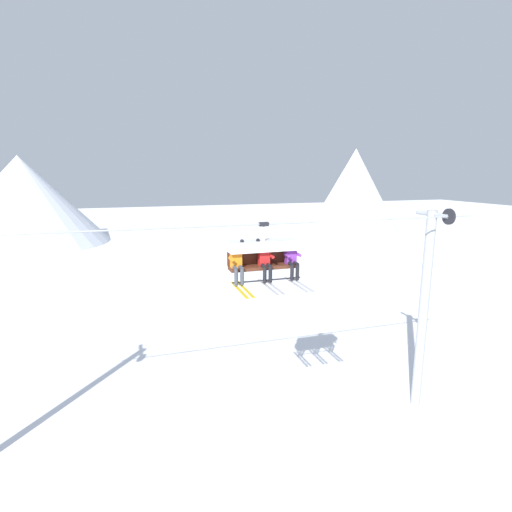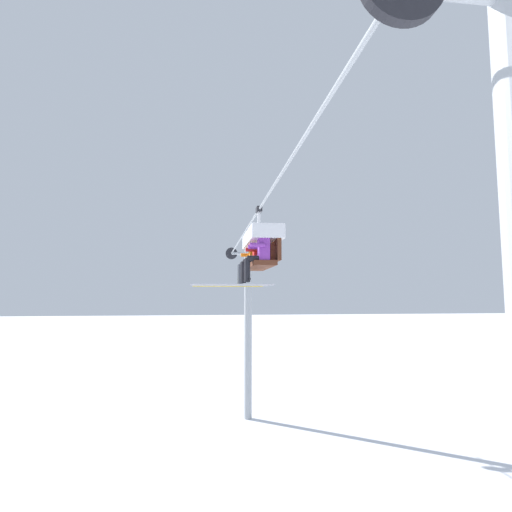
% 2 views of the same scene
% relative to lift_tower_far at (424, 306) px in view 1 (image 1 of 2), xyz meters
% --- Properties ---
extents(ground_plane, '(200.00, 200.00, 0.00)m').
position_rel_lift_tower_far_xyz_m(ground_plane, '(-8.32, 0.02, -4.13)').
color(ground_plane, white).
extents(mountain_peak_west, '(20.64, 20.64, 11.25)m').
position_rel_lift_tower_far_xyz_m(mountain_peak_west, '(-23.47, 46.19, 1.50)').
color(mountain_peak_west, silver).
rests_on(mountain_peak_west, ground_plane).
extents(mountain_peak_central, '(13.81, 13.81, 12.45)m').
position_rel_lift_tower_far_xyz_m(mountain_peak_central, '(20.80, 39.54, 2.10)').
color(mountain_peak_central, white).
rests_on(mountain_peak_central, ground_plane).
extents(lift_tower_far, '(0.36, 1.88, 7.92)m').
position_rel_lift_tower_far_xyz_m(lift_tower_far, '(0.00, 0.00, 0.00)').
color(lift_tower_far, '#9EA3A8').
rests_on(lift_tower_far, ground_plane).
extents(lift_cable, '(18.72, 0.05, 0.05)m').
position_rel_lift_tower_far_xyz_m(lift_cable, '(-8.36, -0.78, 3.52)').
color(lift_cable, '#9EA3A8').
extents(chairlift_chair, '(2.15, 0.74, 1.71)m').
position_rel_lift_tower_far_xyz_m(chairlift_chair, '(-6.75, -0.71, 2.72)').
color(chairlift_chair, '#512819').
extents(skier_orange, '(0.48, 1.70, 1.34)m').
position_rel_lift_tower_far_xyz_m(skier_orange, '(-7.61, -0.92, 2.45)').
color(skier_orange, orange).
extents(skier_red, '(0.48, 1.70, 1.34)m').
position_rel_lift_tower_far_xyz_m(skier_red, '(-6.76, -0.92, 2.45)').
color(skier_red, red).
extents(skier_purple, '(0.46, 1.70, 1.23)m').
position_rel_lift_tower_far_xyz_m(skier_purple, '(-5.89, -0.93, 2.43)').
color(skier_purple, purple).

